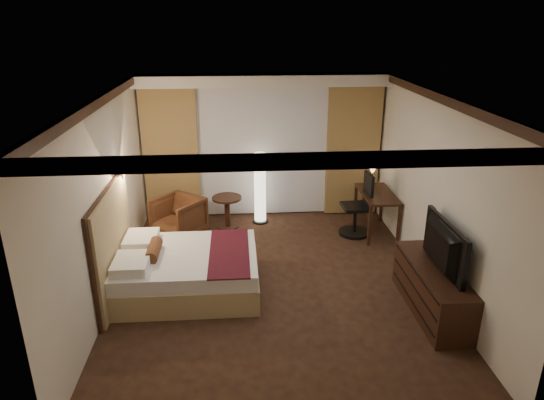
{
  "coord_description": "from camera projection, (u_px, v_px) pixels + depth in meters",
  "views": [
    {
      "loc": [
        -0.49,
        -6.15,
        3.65
      ],
      "look_at": [
        0.0,
        0.4,
        1.15
      ],
      "focal_mm": 32.0,
      "sensor_mm": 36.0,
      "label": 1
    }
  ],
  "objects": [
    {
      "name": "floor",
      "position": [
        274.0,
        283.0,
        7.06
      ],
      "size": [
        4.5,
        5.5,
        0.01
      ],
      "primitive_type": "cube",
      "color": "black",
      "rests_on": "ground"
    },
    {
      "name": "ceiling",
      "position": [
        274.0,
        96.0,
        6.1
      ],
      "size": [
        4.5,
        5.5,
        0.01
      ],
      "primitive_type": "cube",
      "color": "white",
      "rests_on": "back_wall"
    },
    {
      "name": "back_wall",
      "position": [
        263.0,
        146.0,
        9.14
      ],
      "size": [
        4.5,
        0.02,
        2.7
      ],
      "primitive_type": "cube",
      "color": "#EFE3CE",
      "rests_on": "floor"
    },
    {
      "name": "left_wall",
      "position": [
        105.0,
        201.0,
        6.43
      ],
      "size": [
        0.02,
        5.5,
        2.7
      ],
      "primitive_type": "cube",
      "color": "#EFE3CE",
      "rests_on": "floor"
    },
    {
      "name": "right_wall",
      "position": [
        435.0,
        192.0,
        6.74
      ],
      "size": [
        0.02,
        5.5,
        2.7
      ],
      "primitive_type": "cube",
      "color": "#EFE3CE",
      "rests_on": "floor"
    },
    {
      "name": "crown_molding",
      "position": [
        274.0,
        101.0,
        6.12
      ],
      "size": [
        4.5,
        5.5,
        0.12
      ],
      "primitive_type": null,
      "color": "black",
      "rests_on": "ceiling"
    },
    {
      "name": "soffit",
      "position": [
        263.0,
        80.0,
        8.47
      ],
      "size": [
        4.5,
        0.5,
        0.2
      ],
      "primitive_type": "cube",
      "color": "white",
      "rests_on": "ceiling"
    },
    {
      "name": "curtain_sheer",
      "position": [
        263.0,
        152.0,
        9.11
      ],
      "size": [
        2.48,
        0.04,
        2.45
      ],
      "primitive_type": "cube",
      "color": "silver",
      "rests_on": "back_wall"
    },
    {
      "name": "curtain_left_drape",
      "position": [
        171.0,
        155.0,
        8.93
      ],
      "size": [
        1.0,
        0.14,
        2.45
      ],
      "primitive_type": "cube",
      "color": "tan",
      "rests_on": "back_wall"
    },
    {
      "name": "curtain_right_drape",
      "position": [
        353.0,
        151.0,
        9.17
      ],
      "size": [
        1.0,
        0.14,
        2.45
      ],
      "primitive_type": "cube",
      "color": "tan",
      "rests_on": "back_wall"
    },
    {
      "name": "wall_sconce",
      "position": [
        126.0,
        166.0,
        6.99
      ],
      "size": [
        0.24,
        0.24,
        0.24
      ],
      "primitive_type": null,
      "color": "white",
      "rests_on": "left_wall"
    },
    {
      "name": "bed",
      "position": [
        188.0,
        271.0,
        6.81
      ],
      "size": [
        1.95,
        1.52,
        0.57
      ],
      "primitive_type": null,
      "color": "white",
      "rests_on": "floor"
    },
    {
      "name": "headboard",
      "position": [
        113.0,
        244.0,
        6.58
      ],
      "size": [
        0.12,
        1.82,
        1.5
      ],
      "primitive_type": null,
      "color": "tan",
      "rests_on": "floor"
    },
    {
      "name": "armchair",
      "position": [
        178.0,
        215.0,
        8.5
      ],
      "size": [
        1.02,
        1.01,
        0.77
      ],
      "primitive_type": "imported",
      "rotation": [
        0.0,
        0.0,
        -0.68
      ],
      "color": "#442B14",
      "rests_on": "floor"
    },
    {
      "name": "side_table",
      "position": [
        227.0,
        212.0,
        8.84
      ],
      "size": [
        0.54,
        0.54,
        0.59
      ],
      "primitive_type": null,
      "color": "black",
      "rests_on": "floor"
    },
    {
      "name": "floor_lamp",
      "position": [
        260.0,
        188.0,
        8.93
      ],
      "size": [
        0.29,
        0.29,
        1.36
      ],
      "primitive_type": null,
      "color": "white",
      "rests_on": "floor"
    },
    {
      "name": "desk",
      "position": [
        376.0,
        213.0,
        8.61
      ],
      "size": [
        0.55,
        1.13,
        0.75
      ],
      "primitive_type": null,
      "color": "black",
      "rests_on": "floor"
    },
    {
      "name": "desk_lamp",
      "position": [
        372.0,
        176.0,
        8.8
      ],
      "size": [
        0.18,
        0.18,
        0.34
      ],
      "primitive_type": null,
      "color": "#FFD899",
      "rests_on": "desk"
    },
    {
      "name": "office_chair",
      "position": [
        356.0,
        205.0,
        8.47
      ],
      "size": [
        0.57,
        0.57,
        1.12
      ],
      "primitive_type": null,
      "rotation": [
        0.0,
        0.0,
        0.06
      ],
      "color": "black",
      "rests_on": "floor"
    },
    {
      "name": "dresser",
      "position": [
        432.0,
        289.0,
        6.3
      ],
      "size": [
        0.5,
        1.63,
        0.64
      ],
      "primitive_type": null,
      "color": "black",
      "rests_on": "floor"
    },
    {
      "name": "television",
      "position": [
        436.0,
        244.0,
        6.07
      ],
      "size": [
        0.68,
        1.17,
        0.15
      ],
      "primitive_type": "imported",
      "rotation": [
        0.0,
        0.0,
        1.58
      ],
      "color": "black",
      "rests_on": "dresser"
    }
  ]
}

